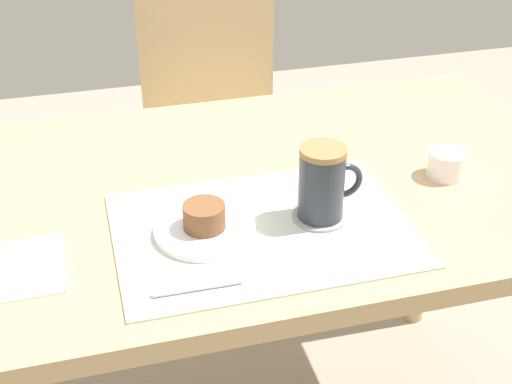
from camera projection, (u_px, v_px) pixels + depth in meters
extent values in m
cylinder|color=tan|center=(428.00, 219.00, 1.86)|extent=(0.05, 0.05, 0.68)
cube|color=tan|center=(209.00, 197.00, 1.28)|extent=(1.39, 0.73, 0.04)
cylinder|color=#D1B27F|center=(288.00, 243.00, 1.98)|extent=(0.04, 0.04, 0.43)
cylinder|color=#D1B27F|center=(161.00, 255.00, 1.94)|extent=(0.04, 0.04, 0.43)
cylinder|color=#D1B27F|center=(267.00, 179.00, 2.28)|extent=(0.04, 0.04, 0.43)
cylinder|color=#D1B27F|center=(156.00, 188.00, 2.23)|extent=(0.04, 0.04, 0.43)
cube|color=#D1B27F|center=(216.00, 144.00, 1.99)|extent=(0.46, 0.46, 0.04)
cube|color=#D1B27F|center=(206.00, 49.00, 2.04)|extent=(0.39, 0.07, 0.38)
cube|color=silver|center=(262.00, 230.00, 1.16)|extent=(0.48, 0.34, 0.00)
cylinder|color=white|center=(205.00, 230.00, 1.14)|extent=(0.16, 0.16, 0.01)
cylinder|color=brown|center=(204.00, 216.00, 1.13)|extent=(0.07, 0.07, 0.04)
cylinder|color=#99999E|center=(320.00, 216.00, 1.18)|extent=(0.09, 0.09, 0.00)
cylinder|color=#2D333D|center=(321.00, 185.00, 1.15)|extent=(0.07, 0.07, 0.12)
cylinder|color=#9E7547|center=(323.00, 151.00, 1.12)|extent=(0.08, 0.08, 0.01)
torus|color=#2D333D|center=(344.00, 181.00, 1.16)|extent=(0.06, 0.01, 0.06)
cylinder|color=silver|center=(198.00, 288.00, 1.02)|extent=(0.13, 0.01, 0.01)
cube|color=white|center=(13.00, 270.00, 1.07)|extent=(0.15, 0.15, 0.00)
cylinder|color=white|center=(447.00, 164.00, 1.29)|extent=(0.07, 0.07, 0.05)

